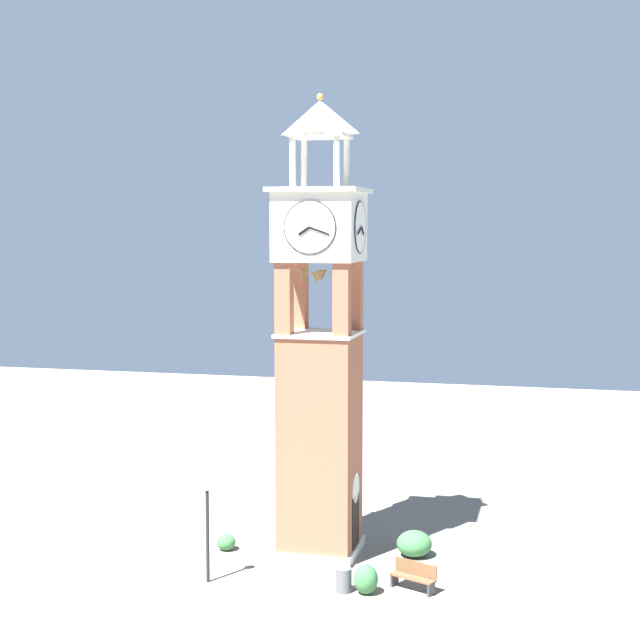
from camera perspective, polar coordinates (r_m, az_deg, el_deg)
ground at (r=37.19m, az=-0.00°, el=-13.43°), size 80.00×80.00×0.00m
clock_tower at (r=35.55m, az=0.00°, el=-2.79°), size 3.26×3.26×16.75m
park_bench at (r=33.66m, az=5.49°, el=-14.65°), size 1.06×1.64×0.95m
lamp_post at (r=33.83m, az=-6.59°, el=-11.00°), size 0.36×0.36×3.53m
trash_bin at (r=33.42m, az=1.40°, el=-14.93°), size 0.52×0.52×0.80m
shrub_near_entry at (r=33.24m, az=2.70°, el=-14.87°), size 0.80×0.80×0.99m
shrub_left_of_tower at (r=36.84m, az=5.52°, el=-12.86°), size 1.29×1.29×0.95m
shrub_behind_bench at (r=37.55m, az=-5.50°, el=-12.78°), size 0.71×0.71×0.61m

